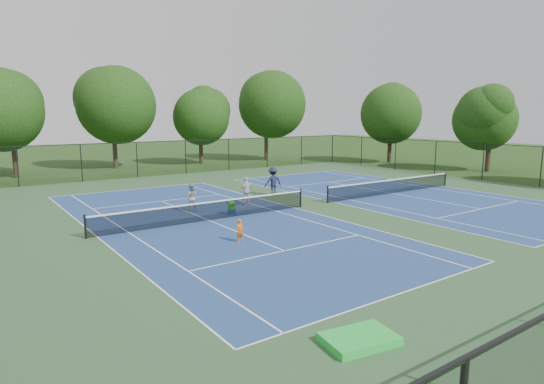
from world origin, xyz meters
TOP-DOWN VIEW (x-y plane):
  - ground at (0.00, 0.00)m, footprint 140.00×140.00m
  - court_pad at (0.00, 0.00)m, footprint 36.00×36.00m
  - tennis_court_left at (-7.00, 0.00)m, footprint 12.00×23.83m
  - tennis_court_right at (7.00, 0.00)m, footprint 12.00×23.83m
  - perimeter_fence at (0.00, 0.00)m, footprint 36.08×36.08m
  - tree_back_a at (-13.00, 24.00)m, footprint 6.80×6.80m
  - tree_back_b at (-4.00, 26.00)m, footprint 7.60×7.60m
  - tree_back_c at (5.00, 25.00)m, footprint 6.00×6.00m
  - tree_back_d at (13.00, 24.00)m, footprint 7.80×7.80m
  - tree_side_e at (23.00, 14.00)m, footprint 6.60×6.60m
  - tree_side_f at (24.00, 3.00)m, footprint 5.80×5.80m
  - child_player at (-7.74, -4.27)m, footprint 0.41×0.33m
  - instructor at (-6.73, 2.63)m, footprint 0.93×0.85m
  - bystander_a at (-3.19, 2.50)m, footprint 1.03×0.56m
  - bystander_b at (-0.10, 4.12)m, footprint 1.28×0.81m
  - ball_crate at (-5.33, 0.59)m, footprint 0.40×0.39m
  - ball_hopper at (-5.33, 0.59)m, footprint 0.39×0.35m
  - green_tarp at (-9.94, -13.29)m, footprint 1.87×1.39m

SIDE VIEW (x-z plane):
  - ground at x=0.00m, z-range 0.00..0.00m
  - court_pad at x=0.00m, z-range 0.00..0.01m
  - tennis_court_left at x=-7.00m, z-range -0.44..0.63m
  - tennis_court_right at x=7.00m, z-range -0.44..0.63m
  - green_tarp at x=-9.94m, z-range 0.01..0.21m
  - ball_crate at x=-5.33m, z-range 0.00..0.30m
  - child_player at x=-7.74m, z-range 0.00..1.00m
  - ball_hopper at x=-5.33m, z-range 0.30..0.71m
  - instructor at x=-6.73m, z-range 0.00..1.56m
  - bystander_a at x=-3.19m, z-range 0.00..1.66m
  - bystander_b at x=-0.10m, z-range 0.00..1.90m
  - perimeter_fence at x=0.00m, z-range 0.09..3.11m
  - tree_side_f at x=24.00m, z-range 1.19..9.31m
  - tree_back_c at x=5.00m, z-range 1.28..9.68m
  - tree_side_e at x=23.00m, z-range 1.37..10.25m
  - tree_back_a at x=-13.00m, z-range 1.46..10.61m
  - tree_back_b at x=-4.00m, z-range 1.58..11.61m
  - tree_back_d at x=13.00m, z-range 1.64..12.01m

